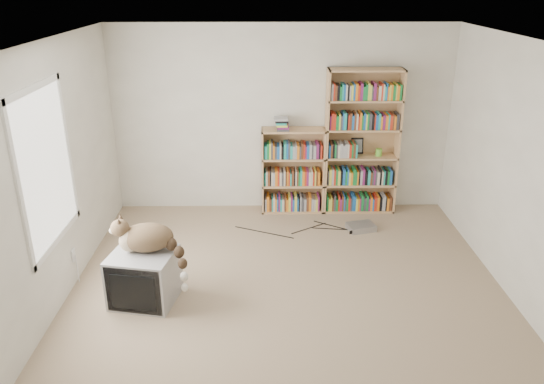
{
  "coord_description": "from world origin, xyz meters",
  "views": [
    {
      "loc": [
        -0.23,
        -4.42,
        3.02
      ],
      "look_at": [
        -0.15,
        1.0,
        0.82
      ],
      "focal_mm": 35.0,
      "sensor_mm": 36.0,
      "label": 1
    }
  ],
  "objects_px": {
    "dvd_player": "(361,227)",
    "crt_tv": "(144,277)",
    "cat": "(152,243)",
    "bookcase_tall": "(361,146)",
    "bookcase_short": "(293,174)"
  },
  "relations": [
    {
      "from": "dvd_player",
      "to": "crt_tv",
      "type": "bearing_deg",
      "value": -163.09
    },
    {
      "from": "cat",
      "to": "bookcase_tall",
      "type": "xyz_separation_m",
      "value": [
        2.39,
        2.18,
        0.29
      ]
    },
    {
      "from": "cat",
      "to": "crt_tv",
      "type": "bearing_deg",
      "value": -172.11
    },
    {
      "from": "crt_tv",
      "to": "cat",
      "type": "height_order",
      "value": "cat"
    },
    {
      "from": "crt_tv",
      "to": "bookcase_short",
      "type": "height_order",
      "value": "bookcase_short"
    },
    {
      "from": "crt_tv",
      "to": "bookcase_tall",
      "type": "relative_size",
      "value": 0.36
    },
    {
      "from": "bookcase_short",
      "to": "bookcase_tall",
      "type": "bearing_deg",
      "value": 0.03
    },
    {
      "from": "cat",
      "to": "dvd_player",
      "type": "height_order",
      "value": "cat"
    },
    {
      "from": "crt_tv",
      "to": "bookcase_short",
      "type": "xyz_separation_m",
      "value": [
        1.58,
        2.21,
        0.27
      ]
    },
    {
      "from": "cat",
      "to": "dvd_player",
      "type": "relative_size",
      "value": 2.32
    },
    {
      "from": "crt_tv",
      "to": "dvd_player",
      "type": "bearing_deg",
      "value": 43.29
    },
    {
      "from": "crt_tv",
      "to": "cat",
      "type": "relative_size",
      "value": 0.88
    },
    {
      "from": "crt_tv",
      "to": "cat",
      "type": "bearing_deg",
      "value": 24.49
    },
    {
      "from": "bookcase_tall",
      "to": "crt_tv",
      "type": "bearing_deg",
      "value": -138.5
    },
    {
      "from": "bookcase_tall",
      "to": "bookcase_short",
      "type": "relative_size",
      "value": 1.67
    }
  ]
}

